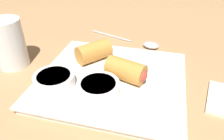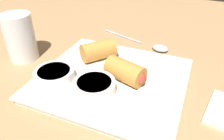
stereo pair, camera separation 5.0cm
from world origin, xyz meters
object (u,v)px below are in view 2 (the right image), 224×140
serving_plate (112,80)px  drinking_glass (20,37)px  dipping_bowl_far (55,75)px  dipping_bowl_near (94,87)px  spoon (154,46)px

serving_plate → drinking_glass: 23.26cm
dipping_bowl_far → drinking_glass: 15.17cm
dipping_bowl_near → spoon: 23.62cm
spoon → dipping_bowl_far: bearing=59.3°
dipping_bowl_far → dipping_bowl_near: bearing=179.0°
serving_plate → spoon: bearing=-103.5°
dipping_bowl_far → spoon: 26.60cm
serving_plate → dipping_bowl_near: bearing=80.0°
serving_plate → drinking_glass: (22.79, -1.20, 4.47)cm
dipping_bowl_near → spoon: bearing=-102.7°
drinking_glass → dipping_bowl_near: bearing=162.9°
serving_plate → spoon: 17.92cm
dipping_bowl_near → dipping_bowl_far: (8.37, -0.14, 0.00)cm
serving_plate → dipping_bowl_far: size_ratio=3.76×
serving_plate → dipping_bowl_far: (9.34, 5.38, 2.05)cm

